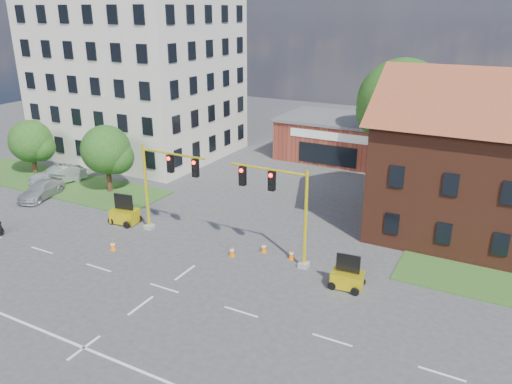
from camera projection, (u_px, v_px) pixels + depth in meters
ground at (164, 288)px, 28.17m from camera, size 120.00×120.00×0.00m
grass_verge_nw at (57, 182)px, 45.28m from camera, size 22.00×6.00×0.08m
lane_markings at (128, 315)px, 25.68m from camera, size 60.00×36.00×0.01m
office_block at (135, 56)px, 51.60m from camera, size 18.40×15.40×20.60m
brick_shop at (341, 138)px, 52.25m from camera, size 12.40×8.40×4.30m
tree_large at (406, 107)px, 45.29m from camera, size 8.54×8.13×10.84m
tree_nw_front at (109, 152)px, 41.79m from camera, size 4.36×4.15×5.82m
tree_nw_rear at (33, 143)px, 46.83m from camera, size 4.19×3.99×5.15m
signal_mast_west at (164, 181)px, 33.71m from camera, size 5.30×0.60×6.20m
signal_mast_east at (281, 203)px, 29.86m from camera, size 5.30×0.60×6.20m
trailer_west at (125, 215)px, 36.51m from camera, size 2.08×1.55×2.16m
trailer_east at (347, 278)px, 28.03m from camera, size 1.82×1.29×1.97m
cone_a at (113, 245)px, 32.49m from camera, size 0.40×0.40×0.70m
cone_b at (232, 251)px, 31.72m from camera, size 0.40×0.40×0.70m
cone_c at (264, 247)px, 32.22m from camera, size 0.40×0.40×0.70m
cone_d at (291, 254)px, 31.32m from camera, size 0.40×0.40×0.70m
pickup_white at (427, 226)px, 34.58m from camera, size 5.21×3.23×1.35m
sedan_silver_front at (58, 175)px, 44.73m from camera, size 3.16×5.10×1.59m
sedan_silver_rear at (41, 190)px, 41.48m from camera, size 2.88×4.93×1.34m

